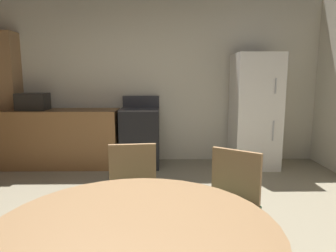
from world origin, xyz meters
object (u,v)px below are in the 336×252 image
object	(u,v)px
refrigerator	(255,111)
chair_northeast	(229,202)
microwave	(33,102)
chair_north	(133,193)
oven_range	(140,137)

from	to	relation	value
refrigerator	chair_northeast	xyz separation A→B (m)	(-0.95, -2.56, -0.38)
microwave	chair_north	bearing A→B (deg)	-53.61
refrigerator	microwave	world-z (taller)	refrigerator
oven_range	chair_northeast	world-z (taller)	oven_range
oven_range	refrigerator	bearing A→B (deg)	-1.72
microwave	refrigerator	bearing A→B (deg)	-0.83
chair_north	refrigerator	bearing A→B (deg)	138.83
oven_range	refrigerator	xyz separation A→B (m)	(1.79, -0.05, 0.41)
microwave	chair_northeast	size ratio (longest dim) A/B	0.51
microwave	chair_northeast	world-z (taller)	microwave
oven_range	chair_northeast	size ratio (longest dim) A/B	1.26
refrigerator	chair_northeast	distance (m)	2.75
microwave	chair_northeast	bearing A→B (deg)	-46.24
chair_northeast	chair_north	bearing A→B (deg)	-69.11
refrigerator	chair_north	size ratio (longest dim) A/B	2.02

